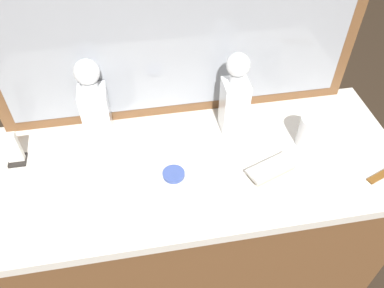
# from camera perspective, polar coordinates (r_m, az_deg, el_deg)

# --- Properties ---
(dresser) EXTENTS (1.26, 0.51, 0.95)m
(dresser) POSITION_cam_1_polar(r_m,az_deg,el_deg) (1.53, -0.00, -14.55)
(dresser) COLOR brown
(dresser) RESTS_ON ground_plane
(dresser_mirror) EXTENTS (1.12, 0.03, 0.55)m
(dresser_mirror) POSITION_cam_1_polar(r_m,az_deg,el_deg) (1.15, -2.12, 15.36)
(dresser_mirror) COLOR brown
(dresser_mirror) RESTS_ON dresser
(crystal_decanter_right) EXTENTS (0.08, 0.08, 0.27)m
(crystal_decanter_right) POSITION_cam_1_polar(r_m,az_deg,el_deg) (1.20, -14.09, 5.33)
(crystal_decanter_right) COLOR white
(crystal_decanter_right) RESTS_ON dresser
(crystal_decanter_rear) EXTENTS (0.08, 0.08, 0.28)m
(crystal_decanter_rear) POSITION_cam_1_polar(r_m,az_deg,el_deg) (1.18, 6.27, 6.26)
(crystal_decanter_rear) COLOR white
(crystal_decanter_rear) RESTS_ON dresser
(crystal_tumbler_left) EXTENTS (0.08, 0.08, 0.10)m
(crystal_tumbler_left) POSITION_cam_1_polar(r_m,az_deg,el_deg) (1.22, 17.05, 1.68)
(crystal_tumbler_left) COLOR white
(crystal_tumbler_left) RESTS_ON dresser
(crystal_tumbler_far_left) EXTENTS (0.09, 0.09, 0.09)m
(crystal_tumbler_far_left) POSITION_cam_1_polar(r_m,az_deg,el_deg) (1.13, -9.49, -1.30)
(crystal_tumbler_far_left) COLOR white
(crystal_tumbler_far_left) RESTS_ON dresser
(silver_brush_right) EXTENTS (0.16, 0.11, 0.02)m
(silver_brush_right) POSITION_cam_1_polar(r_m,az_deg,el_deg) (1.14, 11.64, -3.61)
(silver_brush_right) COLOR #B7A88C
(silver_brush_right) RESTS_ON dresser
(porcelain_dish) EXTENTS (0.06, 0.06, 0.01)m
(porcelain_dish) POSITION_cam_1_polar(r_m,az_deg,el_deg) (1.11, -2.71, -4.45)
(porcelain_dish) COLOR #33478C
(porcelain_dish) RESTS_ON dresser
(napkin_holder) EXTENTS (0.05, 0.05, 0.11)m
(napkin_holder) POSITION_cam_1_polar(r_m,az_deg,el_deg) (1.23, -24.78, -0.86)
(napkin_holder) COLOR black
(napkin_holder) RESTS_ON dresser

